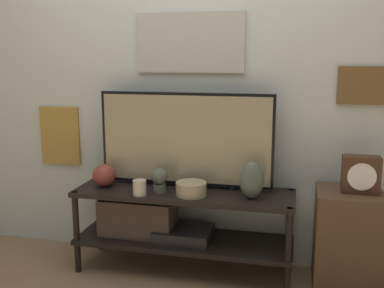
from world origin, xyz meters
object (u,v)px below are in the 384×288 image
at_px(television, 186,139).
at_px(candle_jar, 140,188).
at_px(vase_urn_stoneware, 252,180).
at_px(vase_wide_bowl, 191,189).
at_px(decorative_bust, 159,179).
at_px(vase_round_glass, 104,175).
at_px(mantel_clock, 361,175).

relative_size(television, candle_jar, 11.72).
relative_size(vase_urn_stoneware, vase_wide_bowl, 1.21).
height_order(vase_urn_stoneware, candle_jar, vase_urn_stoneware).
distance_m(candle_jar, decorative_bust, 0.14).
xyz_separation_m(vase_round_glass, candle_jar, (0.29, -0.13, -0.03)).
xyz_separation_m(vase_urn_stoneware, mantel_clock, (0.63, 0.07, 0.05)).
bearing_deg(candle_jar, mantel_clock, 7.19).
bearing_deg(television, candle_jar, -133.41).
height_order(vase_wide_bowl, candle_jar, candle_jar).
bearing_deg(decorative_bust, vase_urn_stoneware, -0.04).
bearing_deg(vase_urn_stoneware, television, 161.08).
distance_m(television, candle_jar, 0.43).
bearing_deg(vase_urn_stoneware, vase_round_glass, 177.87).
relative_size(vase_urn_stoneware, decorative_bust, 1.46).
bearing_deg(decorative_bust, vase_round_glass, 174.79).
xyz_separation_m(candle_jar, decorative_bust, (0.10, 0.09, 0.04)).
bearing_deg(vase_wide_bowl, television, 114.15).
bearing_deg(candle_jar, vase_round_glass, 156.32).
relative_size(television, vase_urn_stoneware, 4.94).
bearing_deg(vase_round_glass, mantel_clock, 1.29).
xyz_separation_m(vase_urn_stoneware, decorative_bust, (-0.58, 0.00, -0.03)).
relative_size(candle_jar, mantel_clock, 0.44).
bearing_deg(candle_jar, vase_urn_stoneware, 7.75).
height_order(television, candle_jar, television).
bearing_deg(vase_wide_bowl, vase_urn_stoneware, 3.44).
height_order(television, vase_round_glass, television).
bearing_deg(candle_jar, television, 46.59).
bearing_deg(mantel_clock, television, 175.68).
xyz_separation_m(vase_urn_stoneware, vase_wide_bowl, (-0.37, -0.02, -0.07)).
distance_m(television, vase_urn_stoneware, 0.52).
bearing_deg(vase_wide_bowl, mantel_clock, 5.43).
bearing_deg(vase_urn_stoneware, candle_jar, -172.25).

